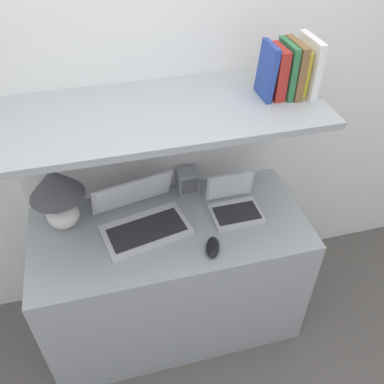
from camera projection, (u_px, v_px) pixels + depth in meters
The scene contains 16 objects.
ground_plane at pixel (187, 364), 2.13m from camera, with size 12.00×12.00×0.00m, color #56514C.
wall_back at pixel (150, 99), 1.83m from camera, with size 6.00×0.05×2.40m.
desk at pixel (173, 277), 2.11m from camera, with size 1.27×0.59×0.74m.
back_riser at pixel (158, 199), 2.16m from camera, with size 1.27×0.04×1.28m.
shelf at pixel (161, 112), 1.56m from camera, with size 1.27×0.53×0.03m.
table_lamp at pixel (57, 192), 1.75m from camera, with size 0.24×0.24×0.32m.
laptop_large at pixel (142, 218), 1.85m from camera, with size 0.44×0.38×0.21m.
laptop_small at pixel (234, 205), 1.93m from camera, with size 0.23×0.21×0.18m.
computer_mouse at pixel (213, 247), 1.75m from camera, with size 0.09×0.13×0.04m.
router_box at pixel (188, 181), 2.02m from camera, with size 0.10×0.09×0.12m.
book_white at pixel (308, 65), 1.59m from camera, with size 0.03×0.18×0.22m.
book_yellow at pixel (300, 71), 1.59m from camera, with size 0.02×0.12×0.18m.
book_brown at pixel (294, 68), 1.58m from camera, with size 0.03×0.16×0.21m.
book_green at pixel (286, 69), 1.57m from camera, with size 0.02×0.15×0.21m.
book_red at pixel (277, 72), 1.57m from camera, with size 0.04×0.13×0.20m.
book_blue at pixel (267, 71), 1.56m from camera, with size 0.04×0.14×0.21m.
Camera 1 is at (-0.23, -1.00, 2.08)m, focal length 38.00 mm.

